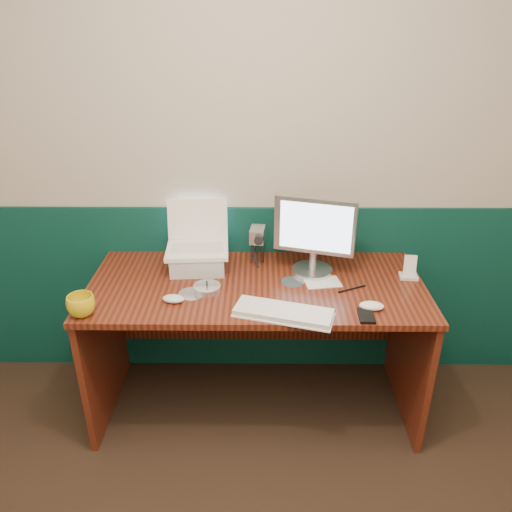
{
  "coord_description": "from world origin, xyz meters",
  "views": [
    {
      "loc": [
        0.09,
        -0.7,
        1.91
      ],
      "look_at": [
        0.07,
        1.23,
        0.97
      ],
      "focal_mm": 35.0,
      "sensor_mm": 36.0,
      "label": 1
    }
  ],
  "objects_px": {
    "keyboard": "(283,313)",
    "mug": "(81,305)",
    "laptop": "(196,229)",
    "camcorder": "(257,247)",
    "desk": "(256,348)",
    "monitor": "(314,236)"
  },
  "relations": [
    {
      "from": "laptop",
      "to": "mug",
      "type": "bearing_deg",
      "value": -139.46
    },
    {
      "from": "desk",
      "to": "keyboard",
      "type": "height_order",
      "value": "keyboard"
    },
    {
      "from": "laptop",
      "to": "keyboard",
      "type": "xyz_separation_m",
      "value": [
        0.41,
        -0.43,
        -0.21
      ]
    },
    {
      "from": "keyboard",
      "to": "mug",
      "type": "distance_m",
      "value": 0.86
    },
    {
      "from": "monitor",
      "to": "camcorder",
      "type": "relative_size",
      "value": 1.93
    },
    {
      "from": "desk",
      "to": "camcorder",
      "type": "relative_size",
      "value": 7.96
    },
    {
      "from": "keyboard",
      "to": "mug",
      "type": "xyz_separation_m",
      "value": [
        -0.86,
        -0.0,
        0.03
      ]
    },
    {
      "from": "laptop",
      "to": "monitor",
      "type": "relative_size",
      "value": 0.79
    },
    {
      "from": "laptop",
      "to": "keyboard",
      "type": "relative_size",
      "value": 0.73
    },
    {
      "from": "mug",
      "to": "camcorder",
      "type": "relative_size",
      "value": 0.59
    },
    {
      "from": "keyboard",
      "to": "camcorder",
      "type": "relative_size",
      "value": 2.06
    },
    {
      "from": "laptop",
      "to": "camcorder",
      "type": "bearing_deg",
      "value": 5.12
    },
    {
      "from": "desk",
      "to": "mug",
      "type": "height_order",
      "value": "mug"
    },
    {
      "from": "monitor",
      "to": "keyboard",
      "type": "height_order",
      "value": "monitor"
    },
    {
      "from": "laptop",
      "to": "camcorder",
      "type": "height_order",
      "value": "laptop"
    },
    {
      "from": "laptop",
      "to": "mug",
      "type": "xyz_separation_m",
      "value": [
        -0.45,
        -0.43,
        -0.17
      ]
    },
    {
      "from": "monitor",
      "to": "desk",
      "type": "bearing_deg",
      "value": -140.27
    },
    {
      "from": "laptop",
      "to": "keyboard",
      "type": "height_order",
      "value": "laptop"
    },
    {
      "from": "mug",
      "to": "keyboard",
      "type": "bearing_deg",
      "value": 0.11
    },
    {
      "from": "laptop",
      "to": "camcorder",
      "type": "xyz_separation_m",
      "value": [
        0.3,
        0.05,
        -0.12
      ]
    },
    {
      "from": "keyboard",
      "to": "camcorder",
      "type": "bearing_deg",
      "value": 119.27
    },
    {
      "from": "camcorder",
      "to": "mug",
      "type": "bearing_deg",
      "value": -140.85
    }
  ]
}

